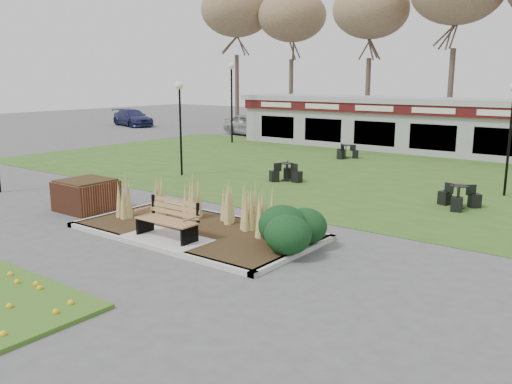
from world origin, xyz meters
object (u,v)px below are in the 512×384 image
Objects in this scene: bistro_set_d at (459,200)px; bistro_set_a at (286,175)px; food_pavilion at (443,126)px; park_bench at (169,219)px; bistro_set_c at (346,154)px; lamp_post_mid_right at (512,114)px; car_black at (271,126)px; car_blue at (133,118)px; brick_planter at (86,195)px; lamp_post_mid_left at (180,108)px; lamp_post_far_left at (232,85)px; car_silver at (250,125)px.

bistro_set_a is at bearing 176.05° from bistro_set_d.
park_bench is at bearing -90.00° from food_pavilion.
bistro_set_a is 1.07× the size of bistro_set_c.
lamp_post_mid_right is 0.85× the size of car_black.
bistro_set_c is 10.59m from car_black.
car_black is 0.96× the size of car_blue.
car_black is (-7.65, 20.23, 0.27)m from brick_planter.
lamp_post_mid_left is 12.21m from lamp_post_mid_right.
brick_planter is at bearing -141.56° from bistro_set_d.
car_black is (-0.10, 4.23, -2.78)m from lamp_post_far_left.
park_bench is 15.50m from bistro_set_c.
lamp_post_mid_left is (-6.31, -12.98, 1.31)m from food_pavilion.
car_silver is at bearing 123.39° from park_bench.
park_bench is at bearing -137.51° from car_black.
food_pavilion is 11.65m from bistro_set_a.
bistro_set_d is (6.76, -0.47, 0.00)m from bistro_set_a.
food_pavilion is 13.73m from car_silver.
lamp_post_mid_left is at bearing -110.31° from car_blue.
lamp_post_far_left is at bearing 151.75° from bistro_set_d.
lamp_post_mid_right is at bearing -19.59° from lamp_post_far_left.
lamp_post_mid_left is at bearing 133.13° from park_bench.
park_bench is 9.48m from lamp_post_mid_left.
food_pavilion is (0.00, 19.71, 0.89)m from park_bench.
car_blue is at bearing 137.20° from brick_planter.
brick_planter is 0.39× the size of lamp_post_mid_left.
lamp_post_mid_left is 2.94× the size of bistro_set_d.
lamp_post_mid_right is 3.10× the size of bistro_set_c.
car_silver is (-9.28, 20.00, 0.27)m from brick_planter.
lamp_post_mid_right is (5.27, -9.09, 1.31)m from food_pavilion.
brick_planter is 19.49m from food_pavilion.
bistro_set_d reaches higher than bistro_set_a.
car_silver is at bearing 151.87° from lamp_post_mid_right.
bistro_set_c is at bearing -125.30° from food_pavilion.
lamp_post_mid_right reaches higher than car_black.
lamp_post_far_left reaches higher than car_silver.
bistro_set_d is (16.53, -8.88, -3.27)m from lamp_post_far_left.
bistro_set_c is (8.73, -1.60, -3.29)m from lamp_post_far_left.
brick_planter reaches higher than bistro_set_c.
bistro_set_a is (2.21, 7.59, -0.22)m from brick_planter.
food_pavilion is at bearing 76.94° from brick_planter.
brick_planter is 0.32× the size of car_blue.
car_blue is at bearing 177.72° from food_pavilion.
lamp_post_far_left reaches higher than park_bench.
bistro_set_a is at bearing 104.68° from park_bench.
lamp_post_mid_left is 24.26m from car_blue.
bistro_set_c is 0.27× the size of car_black.
car_black is at bearing 173.98° from food_pavilion.
lamp_post_far_left is 5.07m from car_black.
car_blue reaches higher than brick_planter.
brick_planter is 6.69m from lamp_post_mid_left.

